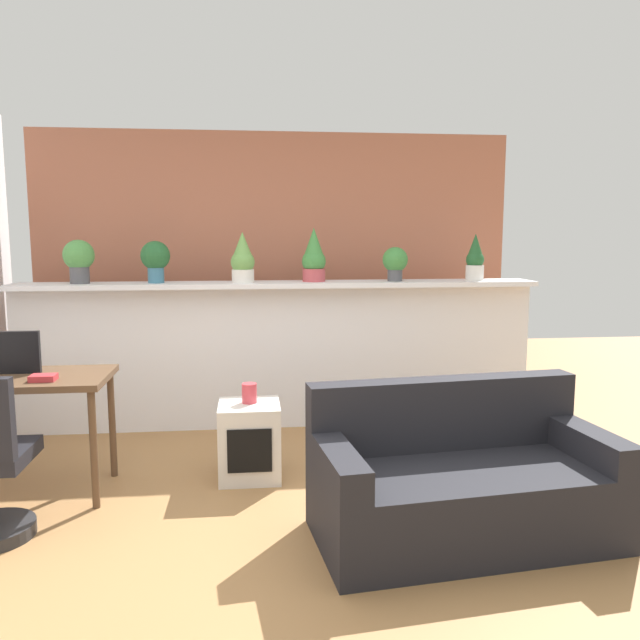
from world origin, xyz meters
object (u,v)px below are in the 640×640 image
Objects in this scene: potted_plant_4 at (395,262)px; potted_plant_5 at (475,259)px; book_on_desk at (43,378)px; potted_plant_0 at (79,259)px; side_cube_shelf at (250,441)px; tv_monitor at (9,353)px; potted_plant_2 at (243,259)px; couch at (461,483)px; potted_plant_3 at (314,257)px; potted_plant_1 at (155,258)px; vase_on_shelf at (249,393)px; desk at (16,390)px.

potted_plant_5 is at bearing 0.45° from potted_plant_4.
potted_plant_5 is 2.72× the size of book_on_desk.
side_cube_shelf is at bearing -39.98° from potted_plant_0.
potted_plant_0 is at bearing 95.03° from book_on_desk.
potted_plant_4 is 2.94m from tv_monitor.
tv_monitor is 1.59m from side_cube_shelf.
potted_plant_2 is 2.57m from couch.
potted_plant_5 is (3.21, -0.02, -0.02)m from potted_plant_0.
potted_plant_3 is 1.56× the size of potted_plant_4.
potted_plant_5 is at bearing -0.45° from potted_plant_1.
potted_plant_4 reaches higher than book_on_desk.
book_on_desk is (-1.20, -0.30, 0.20)m from vase_on_shelf.
side_cube_shelf is at bearing -115.69° from potted_plant_3.
desk is (-0.67, -1.23, -0.75)m from potted_plant_1.
vase_on_shelf is 1.50m from couch.
couch is at bearing -39.73° from potted_plant_0.
tv_monitor reaches higher than vase_on_shelf.
tv_monitor reaches higher than side_cube_shelf.
potted_plant_0 is 2.66× the size of vase_on_shelf.
potted_plant_3 is at bearing 178.48° from potted_plant_5.
potted_plant_0 is at bearing 140.27° from couch.
potted_plant_3 is at bearing 0.70° from potted_plant_1.
desk is 7.65× the size of book_on_desk.
potted_plant_0 reaches higher than side_cube_shelf.
potted_plant_0 is 2.07m from side_cube_shelf.
book_on_desk is at bearing -84.97° from potted_plant_0.
desk is 0.67× the size of couch.
vase_on_shelf is 0.90× the size of book_on_desk.
potted_plant_5 is 3.02× the size of vase_on_shelf.
potted_plant_3 is 0.27× the size of couch.
tv_monitor is at bearing 139.60° from book_on_desk.
desk is at bearing -155.24° from potted_plant_4.
book_on_desk reaches higher than vase_on_shelf.
potted_plant_0 is at bearing 178.56° from potted_plant_2.
vase_on_shelf is (1.41, 0.16, -0.10)m from desk.
vase_on_shelf is at bearing -139.01° from potted_plant_4.
potted_plant_3 is 1.35m from potted_plant_5.
potted_plant_0 is at bearing 82.87° from tv_monitor.
potted_plant_3 is at bearing 0.57° from potted_plant_0.
potted_plant_0 reaches higher than couch.
side_cube_shelf is (0.73, -1.11, -1.16)m from potted_plant_1.
potted_plant_5 reaches higher than desk.
potted_plant_2 is 1.44× the size of potted_plant_4.
couch reaches higher than side_cube_shelf.
desk reaches higher than vase_on_shelf.
desk is 1.42m from vase_on_shelf.
potted_plant_1 reaches higher than book_on_desk.
potted_plant_0 reaches higher than potted_plant_4.
potted_plant_1 is 0.82× the size of potted_plant_2.
potted_plant_2 is 0.58m from potted_plant_3.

